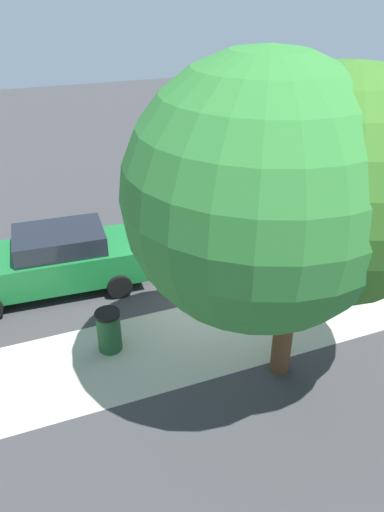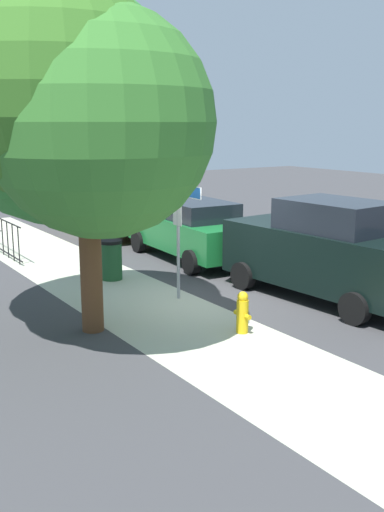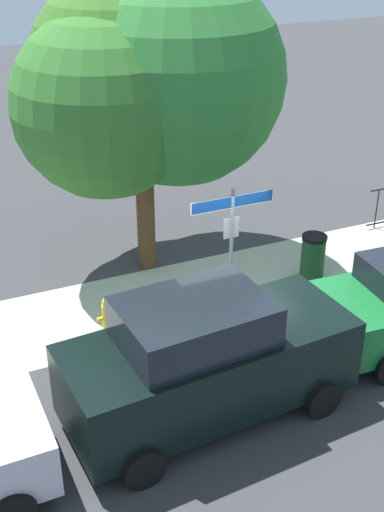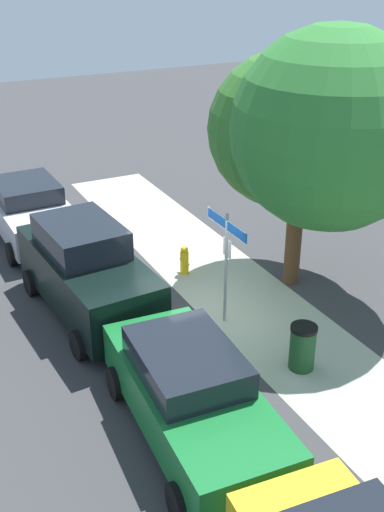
{
  "view_description": "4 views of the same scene",
  "coord_description": "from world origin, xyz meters",
  "px_view_note": "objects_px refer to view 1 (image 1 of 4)",
  "views": [
    {
      "loc": [
        4.13,
        9.31,
        7.17
      ],
      "look_at": [
        0.51,
        0.04,
        1.42
      ],
      "focal_mm": 34.08,
      "sensor_mm": 36.0,
      "label": 1
    },
    {
      "loc": [
        -10.13,
        7.08,
        3.75
      ],
      "look_at": [
        -0.11,
        0.45,
        1.07
      ],
      "focal_mm": 41.83,
      "sensor_mm": 36.0,
      "label": 2
    },
    {
      "loc": [
        -4.87,
        -9.85,
        7.43
      ],
      "look_at": [
        -0.0,
        1.16,
        0.96
      ],
      "focal_mm": 47.11,
      "sensor_mm": 36.0,
      "label": 3
    },
    {
      "loc": [
        11.4,
        -5.92,
        7.8
      ],
      "look_at": [
        -0.25,
        -0.06,
        1.42
      ],
      "focal_mm": 45.04,
      "sensor_mm": 36.0,
      "label": 4
    }
  ],
  "objects_px": {
    "shade_tree": "(303,194)",
    "car_silver": "(353,200)",
    "street_sign": "(198,244)",
    "car_green": "(53,260)",
    "fire_hydrant": "(292,284)",
    "car_black": "(220,219)",
    "trash_bin": "(109,331)"
  },
  "relations": [
    {
      "from": "shade_tree",
      "to": "car_silver",
      "type": "xyz_separation_m",
      "value": [
        -5.8,
        -5.45,
        -3.22
      ]
    },
    {
      "from": "street_sign",
      "to": "car_black",
      "type": "xyz_separation_m",
      "value": [
        -1.75,
        -2.64,
        -0.85
      ]
    },
    {
      "from": "shade_tree",
      "to": "car_silver",
      "type": "relative_size",
      "value": 1.48
    },
    {
      "from": "car_green",
      "to": "fire_hydrant",
      "type": "relative_size",
      "value": 6.04
    },
    {
      "from": "shade_tree",
      "to": "car_black",
      "type": "xyz_separation_m",
      "value": [
        -1.0,
        -5.32,
        -3.0
      ]
    },
    {
      "from": "trash_bin",
      "to": "car_black",
      "type": "bearing_deg",
      "value": -142.08
    },
    {
      "from": "shade_tree",
      "to": "fire_hydrant",
      "type": "xyz_separation_m",
      "value": [
        -1.75,
        -2.48,
        -3.69
      ]
    },
    {
      "from": "street_sign",
      "to": "car_green",
      "type": "relative_size",
      "value": 0.56
    },
    {
      "from": "car_silver",
      "to": "trash_bin",
      "type": "bearing_deg",
      "value": 19.22
    },
    {
      "from": "car_silver",
      "to": "car_green",
      "type": "relative_size",
      "value": 0.92
    },
    {
      "from": "car_green",
      "to": "trash_bin",
      "type": "bearing_deg",
      "value": 108.33
    },
    {
      "from": "street_sign",
      "to": "car_silver",
      "type": "bearing_deg",
      "value": -157.03
    },
    {
      "from": "street_sign",
      "to": "car_silver",
      "type": "height_order",
      "value": "street_sign"
    },
    {
      "from": "car_black",
      "to": "shade_tree",
      "type": "bearing_deg",
      "value": 75.31
    },
    {
      "from": "car_black",
      "to": "fire_hydrant",
      "type": "relative_size",
      "value": 6.07
    },
    {
      "from": "car_silver",
      "to": "car_black",
      "type": "distance_m",
      "value": 4.81
    },
    {
      "from": "street_sign",
      "to": "car_green",
      "type": "height_order",
      "value": "street_sign"
    },
    {
      "from": "fire_hydrant",
      "to": "trash_bin",
      "type": "height_order",
      "value": "trash_bin"
    },
    {
      "from": "shade_tree",
      "to": "trash_bin",
      "type": "distance_m",
      "value": 5.18
    },
    {
      "from": "shade_tree",
      "to": "fire_hydrant",
      "type": "bearing_deg",
      "value": -125.22
    },
    {
      "from": "street_sign",
      "to": "trash_bin",
      "type": "xyz_separation_m",
      "value": [
        2.28,
        0.5,
        -1.43
      ]
    },
    {
      "from": "car_silver",
      "to": "fire_hydrant",
      "type": "distance_m",
      "value": 5.04
    },
    {
      "from": "car_black",
      "to": "car_silver",
      "type": "bearing_deg",
      "value": 177.51
    },
    {
      "from": "fire_hydrant",
      "to": "car_silver",
      "type": "bearing_deg",
      "value": -143.69
    },
    {
      "from": "car_black",
      "to": "fire_hydrant",
      "type": "xyz_separation_m",
      "value": [
        -0.75,
        2.84,
        -0.69
      ]
    },
    {
      "from": "street_sign",
      "to": "car_silver",
      "type": "distance_m",
      "value": 7.19
    },
    {
      "from": "car_silver",
      "to": "car_green",
      "type": "distance_m",
      "value": 9.6
    },
    {
      "from": "fire_hydrant",
      "to": "shade_tree",
      "type": "bearing_deg",
      "value": 54.78
    },
    {
      "from": "trash_bin",
      "to": "car_silver",
      "type": "bearing_deg",
      "value": -159.66
    },
    {
      "from": "car_silver",
      "to": "fire_hydrant",
      "type": "height_order",
      "value": "car_silver"
    },
    {
      "from": "street_sign",
      "to": "car_green",
      "type": "xyz_separation_m",
      "value": [
        3.05,
        -2.38,
        -1.06
      ]
    },
    {
      "from": "car_green",
      "to": "trash_bin",
      "type": "xyz_separation_m",
      "value": [
        -0.77,
        2.88,
        -0.36
      ]
    }
  ]
}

